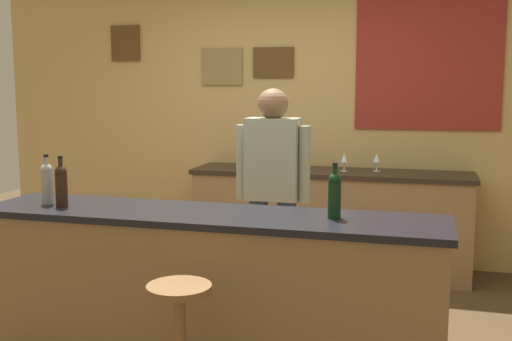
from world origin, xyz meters
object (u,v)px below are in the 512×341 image
wine_bottle_c (335,194)px  wine_glass_b (344,159)px  bartender (273,188)px  wine_glass_a (277,157)px  wine_bottle_b (61,184)px  wine_bottle_a (47,182)px  wine_glass_c (377,159)px  bar_stool (180,328)px

wine_bottle_c → wine_glass_b: wine_bottle_c is taller
bartender → wine_bottle_c: size_ratio=5.29×
wine_glass_a → wine_glass_b: 0.59m
wine_glass_b → wine_bottle_c: bearing=-84.1°
wine_bottle_b → wine_glass_a: (0.82, 2.11, -0.05)m
wine_bottle_a → wine_glass_b: wine_bottle_a is taller
wine_bottle_c → wine_glass_c: size_ratio=1.97×
wine_bottle_a → wine_bottle_b: size_ratio=1.00×
wine_glass_a → wine_glass_b: (0.59, 0.01, 0.00)m
wine_bottle_a → wine_glass_b: bearing=53.3°
wine_bottle_a → wine_glass_a: 2.27m
wine_bottle_b → wine_bottle_c: size_ratio=1.00×
wine_glass_c → wine_bottle_a: bearing=-130.2°
bartender → wine_glass_b: (0.33, 1.24, 0.07)m
wine_glass_a → wine_bottle_c: bearing=-68.3°
wine_glass_a → wine_bottle_a: bearing=-114.8°
wine_bottle_a → wine_bottle_c: 1.75m
wine_bottle_a → wine_bottle_b: 0.14m
bartender → wine_glass_c: size_ratio=10.45×
bartender → bar_stool: (-0.13, -1.39, -0.48)m
bartender → wine_bottle_a: size_ratio=5.29×
bar_stool → wine_bottle_c: 1.09m
wine_bottle_a → wine_glass_c: bearing=49.8°
wine_bottle_b → wine_glass_c: wine_bottle_b is taller
bartender → wine_glass_c: bartender is taller
wine_glass_c → wine_bottle_b: bearing=-127.5°
wine_bottle_c → wine_glass_a: size_ratio=1.97×
bartender → wine_bottle_b: 1.40m
bartender → wine_glass_a: size_ratio=10.45×
bartender → wine_bottle_b: bearing=-141.1°
wine_bottle_a → wine_bottle_c: bearing=2.0°
bar_stool → wine_bottle_c: wine_bottle_c is taller
wine_bottle_a → wine_glass_a: size_ratio=1.97×
wine_bottle_c → wine_glass_b: size_ratio=1.97×
bartender → wine_glass_b: bearing=75.1°
wine_glass_a → wine_bottle_b: bearing=-111.3°
wine_bottle_c → wine_glass_a: wine_bottle_c is taller
bartender → bar_stool: bearing=-95.2°
wine_bottle_c → wine_glass_a: (-0.80, 2.00, -0.05)m
bar_stool → wine_glass_a: bearing=93.0°
bar_stool → wine_glass_b: (0.46, 2.63, 0.55)m
bartender → wine_glass_a: bartender is taller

